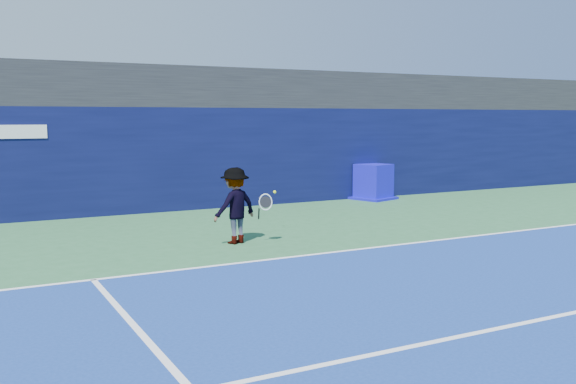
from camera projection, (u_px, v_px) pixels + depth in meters
name	position (u px, v px, depth m)	size (l,w,h in m)	color
ground	(444.00, 285.00, 10.43)	(80.00, 80.00, 0.00)	#2C6339
baseline	(344.00, 251.00, 13.07)	(24.00, 0.10, 0.01)	white
service_line	(545.00, 319.00, 8.67)	(24.00, 0.10, 0.01)	white
stadium_band	(199.00, 89.00, 20.12)	(36.00, 3.00, 1.20)	black
back_wall_assembly	(211.00, 157.00, 19.49)	(36.00, 1.03, 3.00)	#090D35
equipment_cart	(373.00, 183.00, 21.33)	(1.54, 1.54, 1.17)	#130DC1
tennis_player	(235.00, 206.00, 13.83)	(1.34, 0.89, 1.65)	white
tennis_ball	(275.00, 192.00, 15.38)	(0.07, 0.07, 0.07)	#DBF11A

